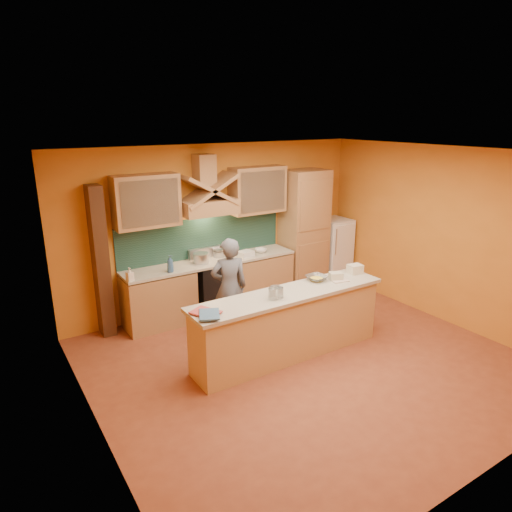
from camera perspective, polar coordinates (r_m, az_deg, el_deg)
floor at (r=6.46m, az=6.33°, el=-13.01°), size 5.50×5.00×0.01m
ceiling at (r=5.61m, az=7.29°, el=12.59°), size 5.50×5.00×0.01m
wall_back at (r=7.89m, az=-4.78°, el=3.67°), size 5.50×0.02×2.80m
wall_front at (r=4.40m, az=28.09°, el=-9.63°), size 5.50×0.02×2.80m
wall_left at (r=4.74m, az=-20.13°, el=-6.71°), size 0.02×5.00×2.80m
wall_right at (r=7.86m, az=22.51°, el=2.35°), size 0.02×5.00×2.80m
base_cabinet_left at (r=7.45m, az=-12.04°, el=-5.36°), size 1.10×0.60×0.86m
base_cabinet_right at (r=8.24m, az=0.37°, el=-2.73°), size 1.10×0.60×0.86m
counter_top at (r=7.64m, az=-5.61°, el=-0.71°), size 3.00×0.62×0.04m
stove at (r=7.79m, az=-5.51°, el=-3.86°), size 0.60×0.58×0.90m
backsplash at (r=7.79m, az=-6.65°, el=2.29°), size 3.00×0.03×0.70m
range_hood at (r=7.45m, az=-5.99°, el=6.14°), size 0.92×0.50×0.24m
hood_chimney at (r=7.45m, az=-6.49°, el=10.64°), size 0.30×0.30×0.50m
upper_cabinet_left at (r=7.11m, az=-13.57°, el=6.69°), size 1.00×0.35×0.80m
upper_cabinet_right at (r=7.98m, az=0.20°, el=8.27°), size 1.00×0.35×0.80m
pantry_column at (r=8.59m, az=5.99°, el=3.04°), size 0.80×0.60×2.30m
fridge at (r=9.20m, az=9.55°, el=0.60°), size 0.58×0.60×1.30m
trim_column_left at (r=7.13m, az=-18.83°, el=-0.78°), size 0.20×0.30×2.30m
island_body at (r=6.40m, az=4.06°, el=-8.75°), size 2.80×0.55×0.88m
island_top at (r=6.21m, az=4.15°, el=-4.76°), size 2.90×0.62×0.05m
person at (r=6.86m, az=-3.37°, el=-3.96°), size 0.64×0.51×1.53m
pot_large at (r=7.51m, az=-6.86°, el=-0.37°), size 0.26×0.26×0.17m
pot_small at (r=7.80m, az=-4.63°, el=0.19°), size 0.24×0.24×0.13m
soap_bottle_a at (r=6.88m, az=-15.51°, el=-2.23°), size 0.11×0.11×0.20m
soap_bottle_b at (r=7.12m, az=-10.68°, el=-0.95°), size 0.14×0.14×0.27m
bowl_back at (r=8.04m, az=0.59°, el=0.68°), size 0.27×0.27×0.07m
dish_rack at (r=7.82m, az=-1.30°, el=0.29°), size 0.28×0.24×0.09m
book_lower at (r=5.47m, az=-7.10°, el=-7.52°), size 0.38×0.42×0.03m
book_upper at (r=5.46m, az=-7.11°, el=-7.35°), size 0.36×0.40×0.02m
jar_large at (r=5.93m, az=2.16°, el=-4.75°), size 0.17×0.17×0.15m
jar_small at (r=5.97m, az=2.93°, el=-4.62°), size 0.13×0.13×0.15m
kitchen_scale at (r=6.11m, az=2.45°, el=-4.41°), size 0.12×0.12×0.09m
mixing_bowl at (r=6.66m, az=7.57°, el=-2.75°), size 0.30×0.30×0.07m
cloth at (r=6.71m, az=10.36°, el=-3.00°), size 0.27×0.22×0.02m
grocery_bag_a at (r=7.06m, az=12.27°, el=-1.59°), size 0.22×0.19×0.13m
grocery_bag_b at (r=6.73m, az=9.95°, el=-2.50°), size 0.22×0.20×0.11m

